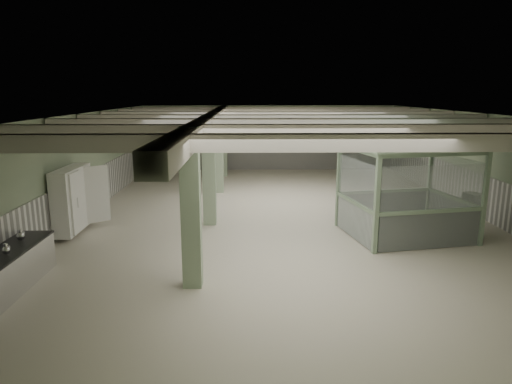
{
  "coord_description": "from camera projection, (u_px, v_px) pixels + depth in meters",
  "views": [
    {
      "loc": [
        -1.27,
        -15.75,
        4.31
      ],
      "look_at": [
        -0.98,
        -2.0,
        1.3
      ],
      "focal_mm": 32.0,
      "sensor_mm": 36.0,
      "label": 1
    }
  ],
  "objects": [
    {
      "name": "beam_b",
      "position": [
        300.0,
        131.0,
        10.72
      ],
      "size": [
        13.9,
        0.35,
        0.32
      ],
      "primitive_type": "cube",
      "color": "beige",
      "rests_on": "ceiling"
    },
    {
      "name": "pendant_front",
      "position": [
        321.0,
        147.0,
        10.81
      ],
      "size": [
        0.44,
        0.44,
        0.22
      ],
      "primitive_type": "cone",
      "rotation": [
        3.14,
        0.0,
        0.0
      ],
      "color": "#2F3B2C",
      "rests_on": "ceiling"
    },
    {
      "name": "ceiling",
      "position": [
        283.0,
        114.0,
        15.56
      ],
      "size": [
        14.0,
        20.0,
        0.02
      ],
      "primitive_type": "cube",
      "color": "beige",
      "rests_on": "wall_back"
    },
    {
      "name": "beam_e",
      "position": [
        278.0,
        115.0,
        18.04
      ],
      "size": [
        13.9,
        0.35,
        0.32
      ],
      "primitive_type": "cube",
      "color": "beige",
      "rests_on": "ceiling"
    },
    {
      "name": "wall_left",
      "position": [
        82.0,
        166.0,
        15.81
      ],
      "size": [
        0.02,
        20.0,
        3.6
      ],
      "primitive_type": "cube",
      "color": "#99A987",
      "rests_on": "floor"
    },
    {
      "name": "girder",
      "position": [
        210.0,
        120.0,
        15.56
      ],
      "size": [
        0.45,
        19.9,
        0.4
      ],
      "primitive_type": "cube",
      "color": "beige",
      "rests_on": "ceiling"
    },
    {
      "name": "filing_cabinet",
      "position": [
        472.0,
        213.0,
        14.13
      ],
      "size": [
        0.57,
        0.68,
        1.28
      ],
      "primitive_type": "cube",
      "rotation": [
        0.0,
        0.0,
        0.3
      ],
      "color": "#515143",
      "rests_on": "floor"
    },
    {
      "name": "wainscot_right",
      "position": [
        477.0,
        194.0,
        16.32
      ],
      "size": [
        0.05,
        19.9,
        1.5
      ],
      "primitive_type": "cube",
      "color": "white",
      "rests_on": "floor"
    },
    {
      "name": "beam_g",
      "position": [
        272.0,
        110.0,
        22.93
      ],
      "size": [
        13.9,
        0.35,
        0.32
      ],
      "primitive_type": "cube",
      "color": "beige",
      "rests_on": "ceiling"
    },
    {
      "name": "guard_booth",
      "position": [
        407.0,
        175.0,
        13.69
      ],
      "size": [
        4.0,
        3.56,
        2.85
      ],
      "rotation": [
        0.0,
        0.0,
        0.18
      ],
      "color": "gray",
      "rests_on": "floor"
    },
    {
      "name": "wainscot_back",
      "position": [
        269.0,
        156.0,
        25.92
      ],
      "size": [
        13.9,
        0.05,
        1.5
      ],
      "primitive_type": "cube",
      "color": "white",
      "rests_on": "floor"
    },
    {
      "name": "column_a",
      "position": [
        191.0,
        209.0,
        10.04
      ],
      "size": [
        0.42,
        0.42,
        3.6
      ],
      "primitive_type": "cube",
      "color": "#95AC8B",
      "rests_on": "floor"
    },
    {
      "name": "column_d",
      "position": [
        223.0,
        142.0,
        23.71
      ],
      "size": [
        0.42,
        0.42,
        3.6
      ],
      "primitive_type": "cube",
      "color": "#95AC8B",
      "rests_on": "floor"
    },
    {
      "name": "floor",
      "position": [
        282.0,
        215.0,
        16.33
      ],
      "size": [
        20.0,
        20.0,
        0.0
      ],
      "primitive_type": "plane",
      "color": "beige",
      "rests_on": "ground"
    },
    {
      "name": "beam_c",
      "position": [
        290.0,
        124.0,
        13.16
      ],
      "size": [
        13.9,
        0.35,
        0.32
      ],
      "primitive_type": "cube",
      "color": "beige",
      "rests_on": "ceiling"
    },
    {
      "name": "pitcher_far",
      "position": [
        21.0,
        235.0,
        10.71
      ],
      "size": [
        0.2,
        0.22,
        0.27
      ],
      "primitive_type": null,
      "rotation": [
        0.0,
        0.0,
        -0.05
      ],
      "color": "silver",
      "rests_on": "prep_counter"
    },
    {
      "name": "beam_a",
      "position": [
        316.0,
        143.0,
        8.28
      ],
      "size": [
        13.9,
        0.35,
        0.32
      ],
      "primitive_type": "cube",
      "color": "beige",
      "rests_on": "ceiling"
    },
    {
      "name": "beam_f",
      "position": [
        275.0,
        113.0,
        20.49
      ],
      "size": [
        13.9,
        0.35,
        0.32
      ],
      "primitive_type": "cube",
      "color": "beige",
      "rests_on": "ceiling"
    },
    {
      "name": "pitcher_near",
      "position": [
        6.0,
        249.0,
        9.78
      ],
      "size": [
        0.16,
        0.19,
        0.24
      ],
      "primitive_type": null,
      "rotation": [
        0.0,
        0.0,
        0.01
      ],
      "color": "silver",
      "rests_on": "prep_counter"
    },
    {
      "name": "beam_d",
      "position": [
        283.0,
        119.0,
        15.6
      ],
      "size": [
        13.9,
        0.35,
        0.32
      ],
      "primitive_type": "cube",
      "color": "beige",
      "rests_on": "ceiling"
    },
    {
      "name": "pendant_back",
      "position": [
        285.0,
        120.0,
        21.06
      ],
      "size": [
        0.44,
        0.44,
        0.22
      ],
      "primitive_type": "cone",
      "rotation": [
        3.14,
        0.0,
        0.0
      ],
      "color": "#2F3B2C",
      "rests_on": "ceiling"
    },
    {
      "name": "wall_front",
      "position": [
        341.0,
        282.0,
        6.18
      ],
      "size": [
        14.0,
        0.02,
        3.6
      ],
      "primitive_type": "cube",
      "color": "#99A987",
      "rests_on": "floor"
    },
    {
      "name": "wall_right",
      "position": [
        481.0,
        165.0,
        16.09
      ],
      "size": [
        0.02,
        20.0,
        3.6
      ],
      "primitive_type": "cube",
      "color": "#99A987",
      "rests_on": "floor"
    },
    {
      "name": "column_c",
      "position": [
        218.0,
        151.0,
        19.8
      ],
      "size": [
        0.42,
        0.42,
        3.6
      ],
      "primitive_type": "cube",
      "color": "#95AC8B",
      "rests_on": "floor"
    },
    {
      "name": "pendant_mid",
      "position": [
        296.0,
        129.0,
        16.18
      ],
      "size": [
        0.44,
        0.44,
        0.22
      ],
      "primitive_type": "cone",
      "rotation": [
        3.14,
        0.0,
        0.0
      ],
      "color": "#2F3B2C",
      "rests_on": "ceiling"
    },
    {
      "name": "walkin_cooler",
      "position": [
        74.0,
        203.0,
        14.08
      ],
      "size": [
        1.02,
        2.12,
        1.94
      ],
      "color": "white",
      "rests_on": "floor"
    },
    {
      "name": "wainscot_left",
      "position": [
        85.0,
        196.0,
        16.03
      ],
      "size": [
        0.05,
        19.9,
        1.5
      ],
      "primitive_type": "cube",
      "color": "white",
      "rests_on": "floor"
    },
    {
      "name": "column_b",
      "position": [
        209.0,
        171.0,
        14.92
      ],
      "size": [
        0.42,
        0.42,
        3.6
      ],
      "primitive_type": "cube",
      "color": "#95AC8B",
      "rests_on": "floor"
    },
    {
      "name": "wall_back",
      "position": [
        269.0,
        138.0,
        25.72
      ],
      "size": [
        14.0,
        0.02,
        3.6
      ],
      "primitive_type": "cube",
      "color": "#99A987",
      "rests_on": "floor"
    }
  ]
}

